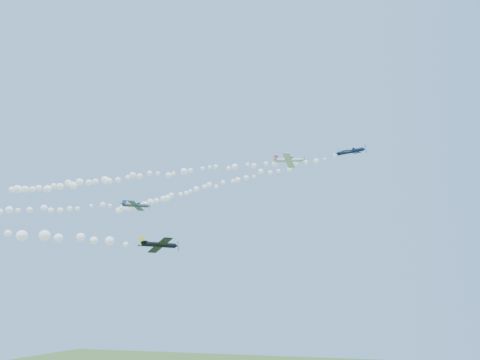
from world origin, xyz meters
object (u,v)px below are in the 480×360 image
(plane_white, at_px, (289,160))
(plane_black, at_px, (160,245))
(plane_grey, at_px, (136,205))
(plane_navy, at_px, (351,151))

(plane_white, relative_size, plane_black, 1.02)
(plane_grey, xyz_separation_m, plane_black, (12.16, -11.28, -10.48))
(plane_white, relative_size, plane_navy, 1.07)
(plane_white, distance_m, plane_black, 30.75)
(plane_white, xyz_separation_m, plane_black, (-21.00, -13.28, -18.10))
(plane_white, height_order, plane_black, plane_white)
(plane_navy, distance_m, plane_grey, 46.34)
(plane_black, bearing_deg, plane_grey, 88.04)
(plane_white, bearing_deg, plane_navy, 4.02)
(plane_grey, relative_size, plane_black, 1.03)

